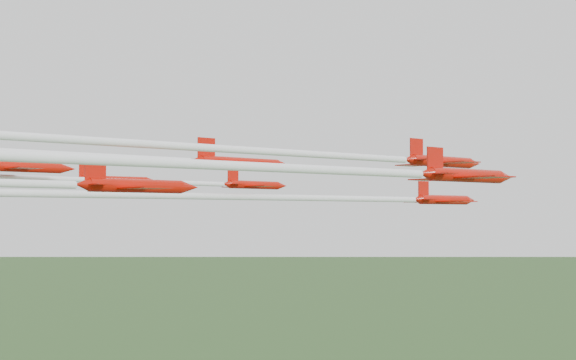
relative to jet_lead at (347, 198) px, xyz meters
The scene contains 5 objects.
jet_lead is the anchor object (origin of this frame).
jet_row2_left 20.46m from the jet_lead, 162.35° to the right, with size 15.98×50.95×2.45m.
jet_row2_right 24.27m from the jet_lead, 74.06° to the right, with size 24.62×63.95×2.48m.
jet_row3_mid 24.30m from the jet_lead, 109.27° to the right, with size 17.80×47.56×2.86m.
jet_row3_right 36.63m from the jet_lead, 62.62° to the right, with size 18.82×46.33×2.34m.
Camera 1 is at (46.93, -65.47, 55.05)m, focal length 50.00 mm.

